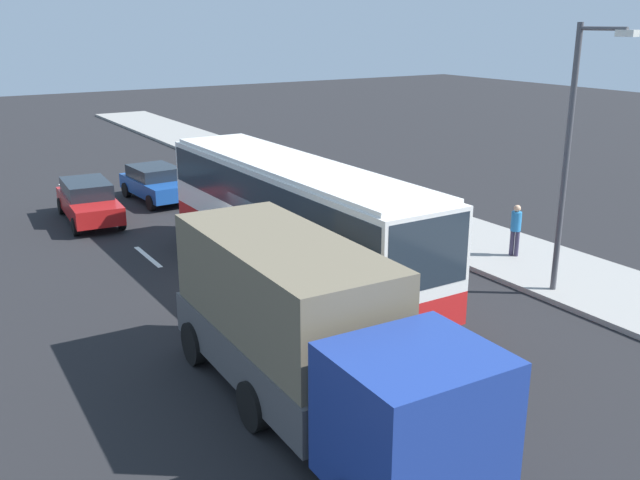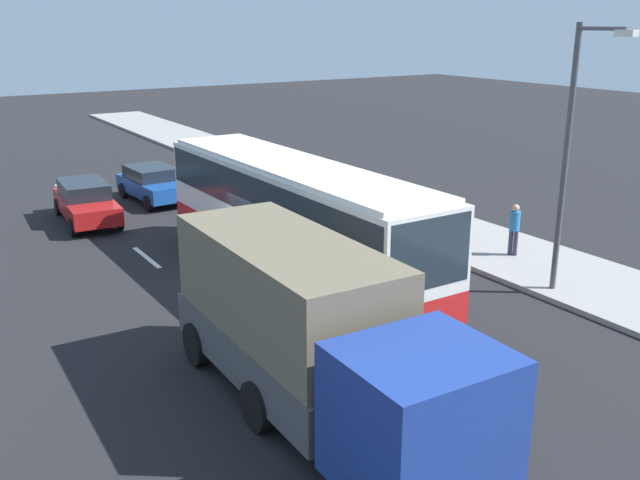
{
  "view_description": "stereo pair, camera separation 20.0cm",
  "coord_description": "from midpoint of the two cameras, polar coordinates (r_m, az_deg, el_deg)",
  "views": [
    {
      "loc": [
        17.36,
        -8.35,
        7.31
      ],
      "look_at": [
        1.29,
        1.61,
        1.41
      ],
      "focal_mm": 39.72,
      "sensor_mm": 36.0,
      "label": 1
    },
    {
      "loc": [
        17.25,
        -8.52,
        7.31
      ],
      "look_at": [
        1.29,
        1.61,
        1.41
      ],
      "focal_mm": 39.72,
      "sensor_mm": 36.0,
      "label": 2
    }
  ],
  "objects": [
    {
      "name": "coach_bus",
      "position": [
        20.07,
        -2.44,
        2.48
      ],
      "size": [
        11.69,
        2.7,
        3.5
      ],
      "rotation": [
        0.0,
        0.0,
        0.01
      ],
      "color": "red",
      "rests_on": "ground_plane"
    },
    {
      "name": "car_red_compact",
      "position": [
        28.03,
        -18.55,
        2.99
      ],
      "size": [
        4.69,
        2.1,
        1.5
      ],
      "rotation": [
        0.0,
        0.0,
        -0.07
      ],
      "color": "#B21919",
      "rests_on": "ground_plane"
    },
    {
      "name": "cargo_truck",
      "position": [
        13.36,
        -1.14,
        -7.31
      ],
      "size": [
        8.38,
        2.77,
        3.24
      ],
      "rotation": [
        0.0,
        0.0,
        -0.03
      ],
      "color": "navy",
      "rests_on": "ground_plane"
    },
    {
      "name": "ground_plane",
      "position": [
        20.59,
        -5.99,
        -3.55
      ],
      "size": [
        120.0,
        120.0,
        0.0
      ],
      "primitive_type": "plane",
      "color": "black"
    },
    {
      "name": "lane_centreline",
      "position": [
        23.16,
        -13.79,
        -1.57
      ],
      "size": [
        25.85,
        0.16,
        0.01
      ],
      "color": "white",
      "rests_on": "ground_plane"
    },
    {
      "name": "car_yellow_taxi",
      "position": [
        31.58,
        -6.81,
        5.23
      ],
      "size": [
        4.62,
        1.99,
        1.39
      ],
      "rotation": [
        0.0,
        0.0,
        -0.01
      ],
      "color": "gold",
      "rests_on": "ground_plane"
    },
    {
      "name": "pedestrian_near_curb",
      "position": [
        23.05,
        15.15,
        1.09
      ],
      "size": [
        0.32,
        0.32,
        1.65
      ],
      "rotation": [
        0.0,
        0.0,
        5.08
      ],
      "color": "#38334C",
      "rests_on": "sidewalk_curb"
    },
    {
      "name": "street_lamp",
      "position": [
        19.66,
        19.39,
        7.3
      ],
      "size": [
        1.68,
        0.24,
        7.1
      ],
      "color": "#47474C",
      "rests_on": "sidewalk_curb"
    },
    {
      "name": "sidewalk_curb",
      "position": [
        25.08,
        11.02,
        0.24
      ],
      "size": [
        80.0,
        4.0,
        0.15
      ],
      "primitive_type": "cube",
      "color": "gray",
      "rests_on": "ground_plane"
    },
    {
      "name": "car_blue_saloon",
      "position": [
        30.55,
        -13.44,
        4.49
      ],
      "size": [
        4.13,
        2.13,
        1.43
      ],
      "rotation": [
        0.0,
        0.0,
        0.06
      ],
      "color": "#194799",
      "rests_on": "ground_plane"
    }
  ]
}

